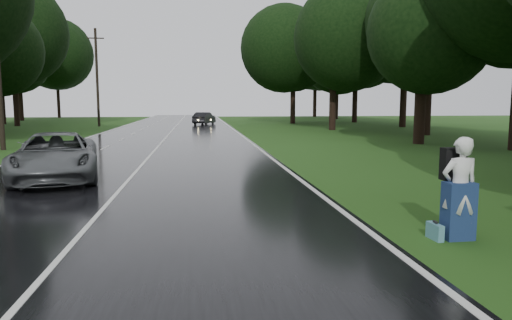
{
  "coord_description": "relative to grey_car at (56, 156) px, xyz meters",
  "views": [
    {
      "loc": [
        2.36,
        -7.85,
        2.67
      ],
      "look_at": [
        3.92,
        4.6,
        1.1
      ],
      "focal_mm": 32.57,
      "sensor_mm": 36.0,
      "label": 1
    }
  ],
  "objects": [
    {
      "name": "far_car",
      "position": [
        5.62,
        39.24,
        -0.08
      ],
      "size": [
        2.89,
        4.65,
        1.45
      ],
      "primitive_type": "imported",
      "rotation": [
        0.0,
        0.0,
        2.81
      ],
      "color": "black",
      "rests_on": "road"
    },
    {
      "name": "utility_pole_mid",
      "position": [
        -6.04,
        11.05,
        -0.84
      ],
      "size": [
        1.8,
        0.28,
        10.22
      ],
      "primitive_type": null,
      "color": "black",
      "rests_on": "ground"
    },
    {
      "name": "tree_right_f",
      "position": [
        16.79,
        41.39,
        -0.84
      ],
      "size": [
        9.99,
        9.99,
        15.61
      ],
      "primitive_type": null,
      "color": "black",
      "rests_on": "ground"
    },
    {
      "name": "tree_left_f",
      "position": [
        -15.3,
        38.71,
        -0.84
      ],
      "size": [
        11.4,
        11.4,
        17.82
      ],
      "primitive_type": null,
      "color": "black",
      "rests_on": "ground"
    },
    {
      "name": "grey_car",
      "position": [
        0.0,
        0.0,
        0.0
      ],
      "size": [
        3.77,
        6.17,
        1.6
      ],
      "primitive_type": "imported",
      "rotation": [
        0.0,
        0.0,
        0.21
      ],
      "color": "#565A5C",
      "rests_on": "road"
    },
    {
      "name": "tree_right_e",
      "position": [
        17.77,
        27.27,
        -0.84
      ],
      "size": [
        9.4,
        9.4,
        14.68
      ],
      "primitive_type": null,
      "color": "black",
      "rests_on": "ground"
    },
    {
      "name": "suitcase",
      "position": [
        9.39,
        -8.14,
        -0.68
      ],
      "size": [
        0.16,
        0.46,
        0.32
      ],
      "primitive_type": "cube",
      "rotation": [
        0.0,
        0.0,
        0.07
      ],
      "color": "teal",
      "rests_on": "ground"
    },
    {
      "name": "hitchhiker",
      "position": [
        9.84,
        -8.14,
        0.1
      ],
      "size": [
        0.75,
        0.68,
        2.01
      ],
      "color": "silver",
      "rests_on": "ground"
    },
    {
      "name": "ground",
      "position": [
        2.46,
        -8.59,
        -0.84
      ],
      "size": [
        160.0,
        160.0,
        0.0
      ],
      "primitive_type": "plane",
      "color": "#234A15",
      "rests_on": "ground"
    },
    {
      "name": "tree_right_d",
      "position": [
        18.95,
        11.84,
        -0.84
      ],
      "size": [
        7.83,
        7.83,
        12.24
      ],
      "primitive_type": null,
      "color": "black",
      "rests_on": "ground"
    },
    {
      "name": "road",
      "position": [
        2.46,
        11.41,
        -0.82
      ],
      "size": [
        12.0,
        140.0,
        0.04
      ],
      "primitive_type": "cube",
      "color": "black",
      "rests_on": "ground"
    },
    {
      "name": "utility_pole_far",
      "position": [
        -6.04,
        36.9,
        -0.84
      ],
      "size": [
        1.8,
        0.28,
        10.64
      ],
      "primitive_type": null,
      "color": "black",
      "rests_on": "ground"
    },
    {
      "name": "lane_center",
      "position": [
        2.46,
        11.41,
        -0.79
      ],
      "size": [
        0.12,
        140.0,
        0.01
      ],
      "primitive_type": "cube",
      "color": "silver",
      "rests_on": "road"
    }
  ]
}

